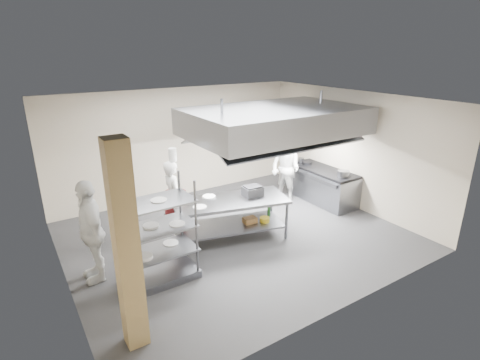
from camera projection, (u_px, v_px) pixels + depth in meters
floor at (237, 236)px, 8.38m from camera, size 7.00×7.00×0.00m
ceiling at (236, 101)px, 7.37m from camera, size 7.00×7.00×0.00m
wall_back at (178, 144)px, 10.25m from camera, size 7.00×0.00×7.00m
wall_left at (55, 209)px, 6.09m from camera, size 0.00×6.00×6.00m
wall_right at (351, 149)px, 9.66m from camera, size 0.00×6.00×6.00m
column at (127, 249)px, 4.89m from camera, size 0.30×0.30×3.00m
exhaust_hood at (275, 121)px, 8.55m from camera, size 4.00×2.50×0.60m
hood_strip_a at (242, 140)px, 8.20m from camera, size 1.60×0.12×0.04m
hood_strip_b at (304, 130)px, 9.12m from camera, size 1.60×0.12×0.04m
wall_shelf at (237, 137)px, 11.04m from camera, size 1.50×0.28×0.04m
island at (231, 219)px, 8.17m from camera, size 2.62×1.60×0.91m
island_worktop at (230, 201)px, 8.02m from camera, size 2.62×1.60×0.06m
island_undershelf at (231, 225)px, 8.22m from camera, size 2.41×1.45×0.04m
pass_rack at (158, 233)px, 6.52m from camera, size 1.27×0.75×1.89m
cooking_range at (322, 186)px, 10.20m from camera, size 0.80×2.00×0.84m
range_top at (323, 170)px, 10.05m from camera, size 0.78×1.96×0.06m
chef_head at (173, 198)px, 8.19m from camera, size 0.43×0.64×1.73m
chef_line at (285, 169)px, 10.05m from camera, size 0.84×0.99×1.81m
chef_plating at (91, 231)px, 6.56m from camera, size 0.48×1.12×1.90m
griddle at (253, 191)px, 8.21m from camera, size 0.42×0.34×0.20m
wicker_basket at (250, 220)px, 8.27m from camera, size 0.30×0.22×0.13m
stockpot at (345, 174)px, 9.43m from camera, size 0.23×0.23×0.16m
plate_stack at (160, 250)px, 6.63m from camera, size 0.28×0.28×0.05m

